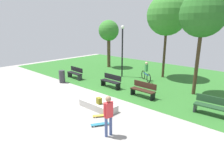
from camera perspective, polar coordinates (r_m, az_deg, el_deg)
ground_plane at (r=11.41m, az=-8.34°, el=-5.55°), size 28.00×28.00×0.00m
grass_lawn at (r=17.25m, az=12.67°, el=1.89°), size 26.60×12.06×0.01m
concrete_ledge at (r=10.60m, az=-3.97°, el=-6.12°), size 2.17×0.79×0.36m
backpack_on_ledge at (r=10.30m, az=-3.71°, el=-4.76°), size 0.32×0.26×0.32m
skater_performing_trick at (r=7.81m, az=-1.04°, el=-8.30°), size 0.26×0.42×1.68m
skateboard_by_ledge at (r=9.77m, az=-3.15°, el=-8.91°), size 0.63×0.77×0.08m
skateboard_spare at (r=8.99m, az=-3.46°, el=-11.31°), size 0.58×0.79×0.08m
park_bench_center_lawn at (r=14.00m, az=-0.26°, el=0.91°), size 1.62×0.52×0.91m
park_bench_far_left at (r=16.65m, az=-10.41°, el=3.19°), size 1.63×0.58×0.91m
park_bench_by_oak at (r=12.29m, az=8.91°, el=-1.54°), size 1.61×0.50×0.91m
park_bench_near_path at (r=10.92m, az=26.55°, el=-5.53°), size 1.63×0.57×0.91m
tree_leaning_ash at (r=20.57m, az=-0.95°, el=14.74°), size 2.02×2.02×4.69m
tree_tall_oak at (r=13.16m, az=24.47°, el=17.60°), size 2.66×2.66×6.18m
tree_broad_elm at (r=16.92m, az=15.43°, el=18.36°), size 3.14×3.14×6.53m
lamp_post at (r=16.67m, az=2.96°, el=10.67°), size 0.28×0.28×4.19m
trash_bin at (r=15.67m, az=-14.03°, el=2.08°), size 0.45×0.45×0.94m
cyclist_on_bicycle at (r=15.92m, az=9.66°, el=3.18°), size 1.55×1.06×1.52m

